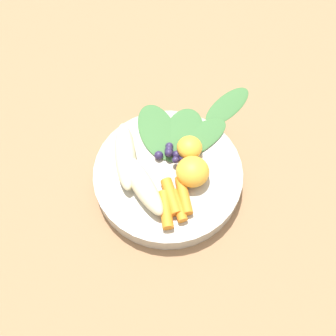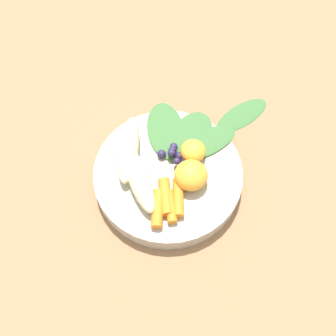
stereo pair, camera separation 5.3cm
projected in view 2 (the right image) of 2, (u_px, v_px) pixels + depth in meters
name	position (u px, v px, depth m)	size (l,w,h in m)	color
ground_plane	(168.00, 180.00, 0.67)	(2.40, 2.40, 0.00)	#99704C
bowl	(168.00, 176.00, 0.65)	(0.24, 0.24, 0.03)	#B2AD9E
banana_peeled_left	(139.00, 178.00, 0.62)	(0.12, 0.03, 0.03)	beige
banana_peeled_right	(128.00, 149.00, 0.64)	(0.12, 0.03, 0.03)	beige
orange_segment_near	(193.00, 151.00, 0.64)	(0.04, 0.04, 0.03)	#F4A833
orange_segment_far	(191.00, 175.00, 0.62)	(0.05, 0.05, 0.04)	#F4A833
carrot_front	(155.00, 208.00, 0.60)	(0.02, 0.02, 0.06)	orange
carrot_mid_left	(166.00, 197.00, 0.61)	(0.02, 0.02, 0.06)	orange
carrot_mid_right	(170.00, 207.00, 0.60)	(0.02, 0.02, 0.05)	orange
carrot_rear	(178.00, 197.00, 0.61)	(0.02, 0.02, 0.06)	orange
blueberry_pile	(174.00, 154.00, 0.65)	(0.04, 0.05, 0.02)	#2D234C
kale_leaf_left	(201.00, 144.00, 0.66)	(0.13, 0.05, 0.01)	#3D7038
kale_leaf_right	(191.00, 135.00, 0.67)	(0.10, 0.06, 0.01)	#3D7038
kale_leaf_rear	(166.00, 130.00, 0.68)	(0.12, 0.06, 0.01)	#3D7038
kale_leaf_stray	(242.00, 115.00, 0.73)	(0.11, 0.05, 0.01)	#3D7038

